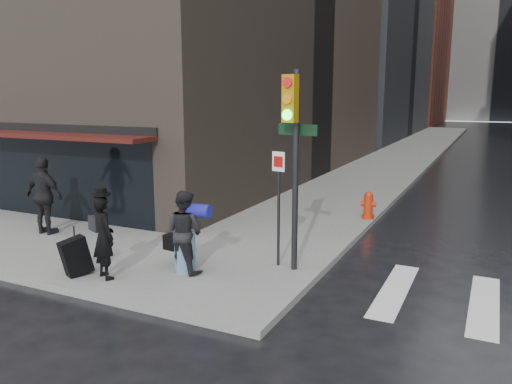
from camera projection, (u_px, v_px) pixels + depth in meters
ground at (214, 279)px, 10.36m from camera, size 140.00×140.00×0.00m
sidewalk_left at (414, 150)px, 34.23m from camera, size 4.00×50.00×0.15m
bldg_left_far at (360, 26)px, 68.25m from camera, size 22.00×20.00×26.00m
storefront at (41, 162)px, 14.67m from camera, size 8.40×1.11×2.83m
man_overcoat at (98, 240)px, 9.88m from camera, size 1.24×0.82×1.87m
man_jeans at (185, 231)px, 10.20m from camera, size 1.21×0.76×1.71m
man_greycoat at (44, 196)px, 12.99m from camera, size 1.20×0.50×2.04m
traffic_light at (292, 144)px, 9.94m from camera, size 1.01×0.56×4.09m
fire_hydrant at (368, 206)px, 14.72m from camera, size 0.46×0.36×0.82m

